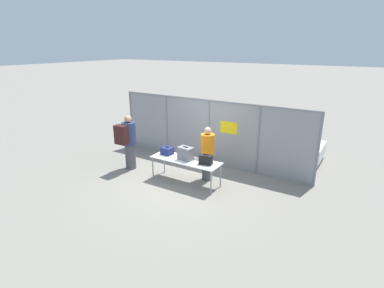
{
  "coord_description": "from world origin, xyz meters",
  "views": [
    {
      "loc": [
        4.71,
        -7.02,
        3.99
      ],
      "look_at": [
        0.06,
        0.52,
        1.05
      ],
      "focal_mm": 28.0,
      "sensor_mm": 36.0,
      "label": 1
    }
  ],
  "objects_px": {
    "suitcase_navy": "(167,151)",
    "security_worker_near": "(207,153)",
    "suitcase_grey": "(186,153)",
    "utility_trailer": "(282,147)",
    "traveler_hooded": "(128,140)",
    "inspection_table": "(186,161)",
    "suitcase_black": "(206,160)"
  },
  "relations": [
    {
      "from": "suitcase_navy",
      "to": "security_worker_near",
      "type": "xyz_separation_m",
      "value": [
        1.15,
        0.49,
        -0.01
      ]
    },
    {
      "from": "inspection_table",
      "to": "utility_trailer",
      "type": "relative_size",
      "value": 0.59
    },
    {
      "from": "inspection_table",
      "to": "utility_trailer",
      "type": "xyz_separation_m",
      "value": [
        1.83,
        3.78,
        -0.33
      ]
    },
    {
      "from": "suitcase_navy",
      "to": "suitcase_black",
      "type": "xyz_separation_m",
      "value": [
        1.42,
        -0.08,
        0.02
      ]
    },
    {
      "from": "inspection_table",
      "to": "security_worker_near",
      "type": "bearing_deg",
      "value": 53.86
    },
    {
      "from": "suitcase_navy",
      "to": "suitcase_black",
      "type": "distance_m",
      "value": 1.42
    },
    {
      "from": "traveler_hooded",
      "to": "utility_trailer",
      "type": "distance_m",
      "value": 5.62
    },
    {
      "from": "security_worker_near",
      "to": "suitcase_navy",
      "type": "bearing_deg",
      "value": 7.06
    },
    {
      "from": "inspection_table",
      "to": "suitcase_black",
      "type": "distance_m",
      "value": 0.71
    },
    {
      "from": "traveler_hooded",
      "to": "utility_trailer",
      "type": "bearing_deg",
      "value": 41.59
    },
    {
      "from": "suitcase_navy",
      "to": "suitcase_grey",
      "type": "height_order",
      "value": "suitcase_grey"
    },
    {
      "from": "suitcase_grey",
      "to": "utility_trailer",
      "type": "relative_size",
      "value": 0.13
    },
    {
      "from": "traveler_hooded",
      "to": "suitcase_navy",
      "type": "bearing_deg",
      "value": 4.03
    },
    {
      "from": "suitcase_grey",
      "to": "suitcase_black",
      "type": "relative_size",
      "value": 1.18
    },
    {
      "from": "utility_trailer",
      "to": "suitcase_grey",
      "type": "bearing_deg",
      "value": -115.8
    },
    {
      "from": "security_worker_near",
      "to": "utility_trailer",
      "type": "distance_m",
      "value": 3.53
    },
    {
      "from": "inspection_table",
      "to": "utility_trailer",
      "type": "distance_m",
      "value": 4.21
    },
    {
      "from": "suitcase_grey",
      "to": "inspection_table",
      "type": "bearing_deg",
      "value": 135.87
    },
    {
      "from": "suitcase_black",
      "to": "traveler_hooded",
      "type": "bearing_deg",
      "value": -178.45
    },
    {
      "from": "suitcase_black",
      "to": "security_worker_near",
      "type": "distance_m",
      "value": 0.63
    },
    {
      "from": "utility_trailer",
      "to": "suitcase_black",
      "type": "bearing_deg",
      "value": -106.94
    },
    {
      "from": "suitcase_grey",
      "to": "utility_trailer",
      "type": "distance_m",
      "value": 4.24
    },
    {
      "from": "traveler_hooded",
      "to": "security_worker_near",
      "type": "height_order",
      "value": "traveler_hooded"
    },
    {
      "from": "suitcase_navy",
      "to": "suitcase_grey",
      "type": "relative_size",
      "value": 0.77
    },
    {
      "from": "suitcase_black",
      "to": "traveler_hooded",
      "type": "height_order",
      "value": "traveler_hooded"
    },
    {
      "from": "suitcase_grey",
      "to": "traveler_hooded",
      "type": "bearing_deg",
      "value": -178.21
    },
    {
      "from": "suitcase_navy",
      "to": "suitcase_black",
      "type": "bearing_deg",
      "value": -3.19
    },
    {
      "from": "security_worker_near",
      "to": "utility_trailer",
      "type": "xyz_separation_m",
      "value": [
        1.41,
        3.2,
        -0.49
      ]
    },
    {
      "from": "suitcase_black",
      "to": "utility_trailer",
      "type": "height_order",
      "value": "suitcase_black"
    },
    {
      "from": "utility_trailer",
      "to": "inspection_table",
      "type": "bearing_deg",
      "value": -115.88
    },
    {
      "from": "suitcase_black",
      "to": "suitcase_navy",
      "type": "bearing_deg",
      "value": 176.81
    },
    {
      "from": "inspection_table",
      "to": "suitcase_black",
      "type": "height_order",
      "value": "suitcase_black"
    }
  ]
}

